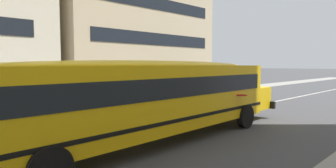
% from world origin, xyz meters
% --- Properties ---
extents(ground_plane, '(400.00, 400.00, 0.00)m').
position_xyz_m(ground_plane, '(0.00, 0.00, 0.00)').
color(ground_plane, '#424244').
extents(sidewalk_far, '(120.00, 3.00, 0.01)m').
position_xyz_m(sidewalk_far, '(0.00, 8.25, 0.01)').
color(sidewalk_far, gray).
rests_on(sidewalk_far, ground_plane).
extents(lane_centreline, '(110.00, 0.16, 0.01)m').
position_xyz_m(lane_centreline, '(0.00, 0.00, 0.00)').
color(lane_centreline, silver).
rests_on(lane_centreline, ground_plane).
extents(school_bus, '(13.16, 3.13, 2.93)m').
position_xyz_m(school_bus, '(-0.95, -1.84, 1.74)').
color(school_bus, yellow).
rests_on(school_bus, ground_plane).
extents(parked_car_teal_end_of_row, '(3.91, 1.90, 1.64)m').
position_xyz_m(parked_car_teal_end_of_row, '(11.29, 5.64, 0.84)').
color(parked_car_teal_end_of_row, '#195B66').
rests_on(parked_car_teal_end_of_row, ground_plane).
extents(apartment_block_far_centre, '(16.17, 11.39, 13.30)m').
position_xyz_m(apartment_block_far_centre, '(9.24, 15.42, 6.65)').
color(apartment_block_far_centre, '#C6B28E').
rests_on(apartment_block_far_centre, ground_plane).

